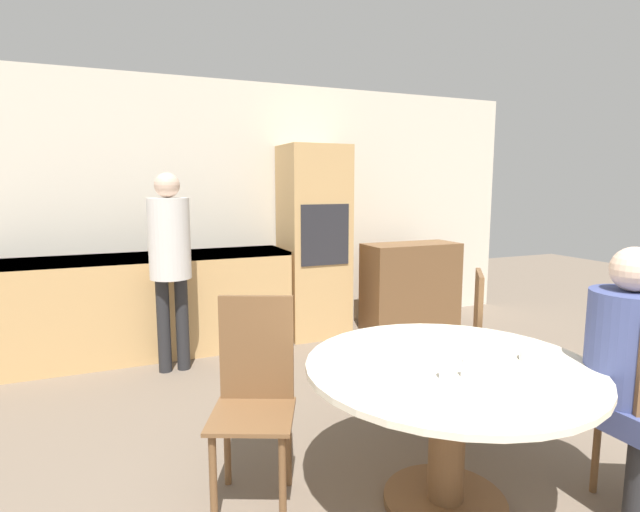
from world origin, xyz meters
The scene contains 12 objects.
wall_back centered at (0.00, 4.79, 1.30)m, with size 6.53×0.05×2.60m.
kitchen_counter centered at (-1.05, 4.44, 0.48)m, with size 2.73×0.60×0.93m.
oven_unit centered at (0.67, 4.45, 0.98)m, with size 0.63×0.59×1.96m.
sideboard centered at (1.70, 4.20, 0.47)m, with size 1.03×0.45×0.94m.
dining_table centered at (0.17, 1.54, 0.52)m, with size 1.37×1.37×0.73m.
chair_far_left centered at (-0.65, 2.01, 0.56)m, with size 0.53×0.53×1.01m.
chair_far_right centered at (0.82, 2.23, 0.56)m, with size 0.56×0.56×1.01m.
person_seated centered at (0.89, 1.15, 0.75)m, with size 0.36×0.43×1.29m.
person_standing centered at (-0.83, 3.93, 1.03)m, with size 0.34×0.34×1.67m.
cup centered at (0.04, 1.39, 0.77)m, with size 0.06×0.06×0.08m.
bowl_near centered at (0.58, 1.41, 0.75)m, with size 0.16×0.16×0.05m.
salt_shaker centered at (0.12, 1.38, 0.77)m, with size 0.03×0.03×0.09m.
Camera 1 is at (-1.28, -0.30, 1.57)m, focal length 28.00 mm.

